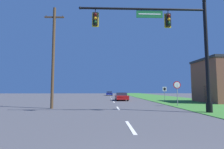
{
  "coord_description": "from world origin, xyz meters",
  "views": [
    {
      "loc": [
        -1.1,
        -1.95,
        1.66
      ],
      "look_at": [
        0.0,
        28.98,
        4.38
      ],
      "focal_mm": 28.0,
      "sensor_mm": 36.0,
      "label": 1
    }
  ],
  "objects_px": {
    "utility_pole_near": "(53,55)",
    "car_ahead": "(121,97)",
    "stop_sign": "(177,88)",
    "signal_mast": "(176,42)",
    "far_car": "(109,93)",
    "route_sign_post": "(165,91)"
  },
  "relations": [
    {
      "from": "utility_pole_near",
      "to": "car_ahead",
      "type": "bearing_deg",
      "value": 58.33
    },
    {
      "from": "car_ahead",
      "to": "stop_sign",
      "type": "bearing_deg",
      "value": -64.09
    },
    {
      "from": "signal_mast",
      "to": "car_ahead",
      "type": "distance_m",
      "value": 16.09
    },
    {
      "from": "car_ahead",
      "to": "stop_sign",
      "type": "height_order",
      "value": "stop_sign"
    },
    {
      "from": "car_ahead",
      "to": "far_car",
      "type": "distance_m",
      "value": 24.69
    },
    {
      "from": "signal_mast",
      "to": "stop_sign",
      "type": "distance_m",
      "value": 6.53
    },
    {
      "from": "car_ahead",
      "to": "far_car",
      "type": "height_order",
      "value": "same"
    },
    {
      "from": "stop_sign",
      "to": "car_ahead",
      "type": "bearing_deg",
      "value": 115.91
    },
    {
      "from": "route_sign_post",
      "to": "utility_pole_near",
      "type": "relative_size",
      "value": 0.22
    },
    {
      "from": "stop_sign",
      "to": "utility_pole_near",
      "type": "relative_size",
      "value": 0.27
    },
    {
      "from": "stop_sign",
      "to": "route_sign_post",
      "type": "xyz_separation_m",
      "value": [
        0.78,
        6.14,
        -0.34
      ]
    },
    {
      "from": "route_sign_post",
      "to": "utility_pole_near",
      "type": "bearing_deg",
      "value": -148.29
    },
    {
      "from": "car_ahead",
      "to": "stop_sign",
      "type": "relative_size",
      "value": 1.76
    },
    {
      "from": "stop_sign",
      "to": "utility_pole_near",
      "type": "xyz_separation_m",
      "value": [
        -12.13,
        -1.84,
        2.94
      ]
    },
    {
      "from": "signal_mast",
      "to": "route_sign_post",
      "type": "relative_size",
      "value": 4.8
    },
    {
      "from": "signal_mast",
      "to": "far_car",
      "type": "bearing_deg",
      "value": 96.01
    },
    {
      "from": "signal_mast",
      "to": "car_ahead",
      "type": "xyz_separation_m",
      "value": [
        -2.75,
        15.17,
        -4.63
      ]
    },
    {
      "from": "signal_mast",
      "to": "utility_pole_near",
      "type": "height_order",
      "value": "utility_pole_near"
    },
    {
      "from": "signal_mast",
      "to": "stop_sign",
      "type": "xyz_separation_m",
      "value": [
        2.09,
        5.19,
        -3.37
      ]
    },
    {
      "from": "far_car",
      "to": "stop_sign",
      "type": "height_order",
      "value": "stop_sign"
    },
    {
      "from": "car_ahead",
      "to": "route_sign_post",
      "type": "height_order",
      "value": "route_sign_post"
    },
    {
      "from": "stop_sign",
      "to": "route_sign_post",
      "type": "height_order",
      "value": "stop_sign"
    }
  ]
}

